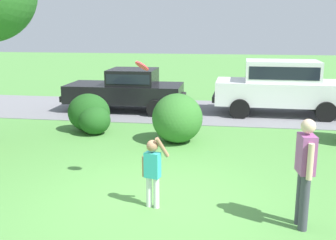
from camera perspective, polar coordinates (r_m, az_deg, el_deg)
The scene contains 9 objects.
ground_plane at distance 7.57m, azimuth -2.35°, elevation -10.95°, with size 80.00×80.00×0.00m, color #518E42.
driveway_strip at distance 15.09m, azimuth 3.54°, elevation 1.27°, with size 28.00×4.40×0.02m, color slate.
shrub_near_tree at distance 12.19m, azimuth -10.80°, elevation 0.69°, with size 1.37×1.28×1.14m.
shrub_centre_left at distance 10.94m, azimuth 1.17°, elevation -0.01°, with size 1.36×1.40×1.33m.
parked_sedan at distance 15.10m, azimuth -5.73°, elevation 4.46°, with size 4.43×2.15×1.56m.
parked_suv at distance 14.86m, azimuth 15.58°, elevation 4.80°, with size 4.74×2.17×1.92m.
child_thrower at distance 6.98m, azimuth -2.18°, elevation -6.74°, with size 0.47×0.23×1.29m.
frisbee at distance 7.51m, azimuth -3.68°, elevation 7.60°, with size 0.31×0.26×0.26m.
adult_onlooker at distance 6.54m, azimuth 18.68°, elevation -6.35°, with size 0.26×0.53×1.74m.
Camera 1 is at (1.38, -6.78, 3.07)m, focal length 43.42 mm.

